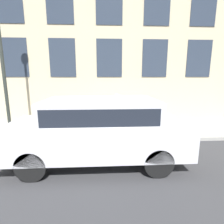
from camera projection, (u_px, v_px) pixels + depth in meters
The scene contains 6 objects.
ground_plane at pixel (113, 143), 6.43m from camera, with size 80.00×80.00×0.00m, color #38383A.
sidewalk at pixel (111, 129), 7.98m from camera, with size 3.18×60.00×0.12m.
building_facade at pixel (109, 24), 8.71m from camera, with size 0.33×40.00×9.97m.
fire_hydrant at pixel (107, 127), 6.71m from camera, with size 0.30×0.42×0.76m.
person at pixel (117, 110), 6.95m from camera, with size 0.39×0.26×1.62m.
parked_truck_silver_near at pixel (98, 126), 4.88m from camera, with size 2.04×4.82×1.79m.
Camera 1 is at (-6.07, 0.38, 2.38)m, focal length 28.00 mm.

